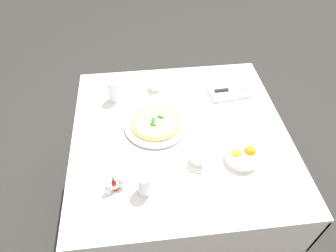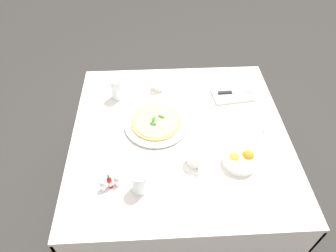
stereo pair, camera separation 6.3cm
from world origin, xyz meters
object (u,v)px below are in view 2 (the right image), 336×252
(water_glass_right_edge, at_px, (117,90))
(napkin_folded, at_px, (233,94))
(pizza, at_px, (156,122))
(citrus_bowl, at_px, (241,159))
(coffee_cup_far_right, at_px, (160,85))
(dinner_knife, at_px, (234,92))
(menu_card, at_px, (260,136))
(pizza_plate, at_px, (156,124))
(coffee_cup_far_left, at_px, (196,159))
(salt_shaker, at_px, (117,181))
(pepper_shaker, at_px, (103,186))
(hot_sauce_bottle, at_px, (110,182))
(water_glass_near_left, at_px, (140,183))

(water_glass_right_edge, height_order, napkin_folded, water_glass_right_edge)
(pizza, distance_m, citrus_bowl, 0.44)
(coffee_cup_far_right, xyz_separation_m, citrus_bowl, (0.34, -0.53, -0.00))
(napkin_folded, relative_size, dinner_knife, 1.19)
(water_glass_right_edge, relative_size, citrus_bowl, 0.78)
(menu_card, bearing_deg, pizza_plate, -58.67)
(dinner_knife, bearing_deg, pizza_plate, -157.19)
(menu_card, bearing_deg, dinner_knife, -124.88)
(napkin_folded, bearing_deg, citrus_bowl, -103.79)
(pizza_plate, xyz_separation_m, dinner_knife, (0.42, 0.20, 0.01))
(napkin_folded, height_order, dinner_knife, dinner_knife)
(napkin_folded, bearing_deg, pizza_plate, -160.65)
(coffee_cup_far_left, xyz_separation_m, salt_shaker, (-0.33, -0.09, -0.01))
(coffee_cup_far_right, xyz_separation_m, napkin_folded, (0.40, -0.08, -0.02))
(water_glass_right_edge, relative_size, pepper_shaker, 2.07)
(coffee_cup_far_right, xyz_separation_m, menu_card, (0.45, -0.40, 0.00))
(pepper_shaker, bearing_deg, hot_sauce_bottle, 19.65)
(water_glass_near_left, bearing_deg, pizza, 78.15)
(napkin_folded, distance_m, menu_card, 0.33)
(pizza, xyz_separation_m, water_glass_right_edge, (-0.20, 0.22, 0.03))
(water_glass_right_edge, bearing_deg, pizza, -47.45)
(water_glass_near_left, xyz_separation_m, pepper_shaker, (-0.15, 0.01, -0.02))
(pizza_plate, xyz_separation_m, citrus_bowl, (0.36, -0.25, 0.01))
(napkin_folded, bearing_deg, coffee_cup_far_left, -126.33)
(coffee_cup_far_right, relative_size, water_glass_right_edge, 1.12)
(coffee_cup_far_right, relative_size, dinner_knife, 0.67)
(water_glass_near_left, relative_size, hot_sauce_bottle, 1.25)
(citrus_bowl, bearing_deg, coffee_cup_far_left, 177.75)
(coffee_cup_far_right, height_order, water_glass_right_edge, water_glass_right_edge)
(pizza_plate, bearing_deg, water_glass_near_left, -101.85)
(dinner_knife, bearing_deg, pepper_shaker, -142.23)
(water_glass_near_left, bearing_deg, citrus_bowl, 14.18)
(pizza_plate, distance_m, hot_sauce_bottle, 0.39)
(pizza_plate, bearing_deg, coffee_cup_far_left, -55.36)
(coffee_cup_far_right, distance_m, coffee_cup_far_left, 0.54)
(water_glass_right_edge, bearing_deg, hot_sauce_bottle, -89.46)
(coffee_cup_far_right, xyz_separation_m, salt_shaker, (-0.19, -0.61, -0.00))
(water_glass_near_left, relative_size, citrus_bowl, 0.69)
(coffee_cup_far_left, height_order, water_glass_near_left, water_glass_near_left)
(pizza, bearing_deg, salt_shaker, -117.03)
(coffee_cup_far_right, distance_m, water_glass_near_left, 0.65)
(coffee_cup_far_right, bearing_deg, dinner_knife, -11.07)
(coffee_cup_far_left, height_order, pepper_shaker, coffee_cup_far_left)
(pizza, distance_m, salt_shaker, 0.37)
(coffee_cup_far_right, bearing_deg, coffee_cup_far_left, -74.93)
(citrus_bowl, xyz_separation_m, hot_sauce_bottle, (-0.56, -0.09, 0.01))
(coffee_cup_far_right, bearing_deg, pizza, -95.24)
(pizza, xyz_separation_m, dinner_knife, (0.42, 0.20, -0.00))
(pizza_plate, height_order, water_glass_near_left, water_glass_near_left)
(pizza, height_order, water_glass_right_edge, water_glass_right_edge)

